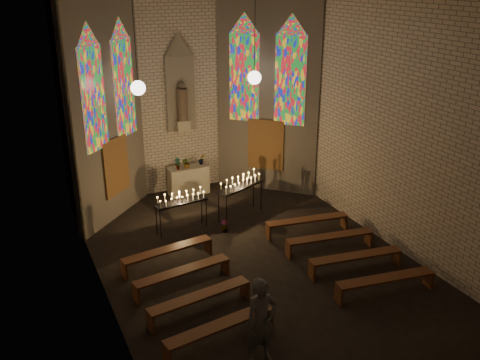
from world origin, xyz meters
The scene contains 18 objects.
floor centered at (0.00, 0.00, 0.00)m, with size 12.00×12.00×0.00m, color black.
room centered at (0.00, 3.37, 3.72)m, with size 8.22×12.43×7.00m.
altar centered at (0.00, 5.45, 0.50)m, with size 1.40×0.60×1.00m, color #B0AA90.
flower_vase_left centered at (-0.40, 5.35, 1.21)m, with size 0.22×0.15×0.42m, color #4C723F.
flower_vase_center centered at (-0.05, 5.37, 1.20)m, with size 0.35×0.31×0.39m, color #4C723F.
flower_vase_right centered at (0.54, 5.50, 1.19)m, with size 0.21×0.17×0.39m, color #4C723F.
aisle_flower_pot centered at (-0.04, 2.13, 0.19)m, with size 0.21×0.21×0.38m, color #4C723F.
votive_stand_left centered at (-1.17, 2.78, 1.02)m, with size 1.65×0.56×1.19m.
votive_stand_right centered at (0.88, 2.96, 1.11)m, with size 1.79×1.08×1.30m.
pew_left_0 centered at (-2.18, 1.01, 0.40)m, with size 2.57×0.71×0.49m.
pew_right_0 centered at (2.18, 1.01, 0.40)m, with size 2.57×0.71×0.49m.
pew_left_1 centered at (-2.18, -0.19, 0.40)m, with size 2.57×0.71×0.49m.
pew_right_1 centered at (2.18, -0.19, 0.40)m, with size 2.57×0.71×0.49m.
pew_left_2 centered at (-2.18, -1.39, 0.40)m, with size 2.57×0.71×0.49m.
pew_right_2 centered at (2.18, -1.39, 0.40)m, with size 2.57×0.71×0.49m.
pew_left_3 centered at (-2.18, -2.59, 0.40)m, with size 2.57×0.71×0.49m.
pew_right_3 centered at (2.18, -2.59, 0.40)m, with size 2.57×0.71×0.49m.
visitor centered at (-1.64, -3.43, 0.94)m, with size 0.69×0.45×1.88m, color #484851.
Camera 1 is at (-5.72, -11.23, 7.42)m, focal length 40.00 mm.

